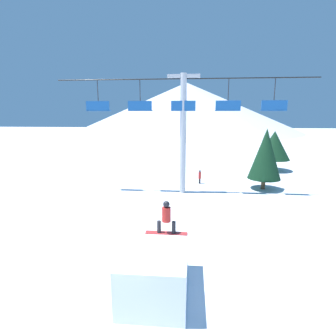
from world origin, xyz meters
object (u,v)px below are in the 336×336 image
object	(u,v)px
snow_ramp	(156,269)
distant_skier	(200,176)
snowboarder	(166,218)
pine_tree_near	(265,154)

from	to	relation	value
snow_ramp	distant_skier	size ratio (longest dim) A/B	2.62
snow_ramp	snowboarder	world-z (taller)	snowboarder
snow_ramp	snowboarder	distance (m)	1.84
snow_ramp	pine_tree_near	distance (m)	15.39
pine_tree_near	distant_skier	size ratio (longest dim) A/B	4.07
snow_ramp	distant_skier	world-z (taller)	snow_ramp
pine_tree_near	snowboarder	bearing A→B (deg)	-118.84
snow_ramp	distant_skier	bearing A→B (deg)	82.62
snow_ramp	snowboarder	size ratio (longest dim) A/B	2.02
snow_ramp	pine_tree_near	world-z (taller)	pine_tree_near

